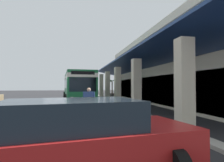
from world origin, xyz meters
TOP-DOWN VIEW (x-y plane):
  - ground at (0.00, 8.00)m, footprint 120.00×120.00m
  - curb_strip at (-0.50, 5.23)m, footprint 33.99×0.50m
  - plaza_building at (-0.50, 14.85)m, footprint 28.63×16.77m
  - transit_bus at (-4.32, 1.59)m, footprint 11.35×3.33m
  - parked_sedan_red at (13.58, 1.38)m, footprint 2.83×4.60m
  - pedestrian at (6.78, 2.05)m, footprint 0.51×0.63m
  - potted_palm at (-10.27, 6.67)m, footprint 1.79×1.86m

SIDE VIEW (x-z plane):
  - ground at x=0.00m, z-range 0.00..0.00m
  - curb_strip at x=-0.50m, z-range 0.00..0.12m
  - potted_palm at x=-10.27m, z-range -0.67..1.95m
  - parked_sedan_red at x=13.58m, z-range 0.02..1.49m
  - pedestrian at x=6.78m, z-range 0.09..1.73m
  - transit_bus at x=-4.32m, z-range 0.18..3.52m
  - plaza_building at x=-0.50m, z-range 0.00..6.99m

